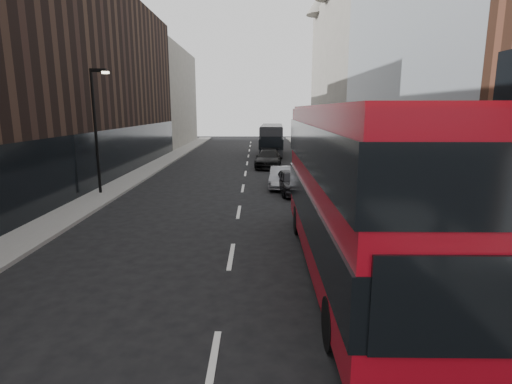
{
  "coord_description": "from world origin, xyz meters",
  "views": [
    {
      "loc": [
        0.87,
        -4.92,
        4.93
      ],
      "look_at": [
        0.85,
        6.81,
        2.5
      ],
      "focal_mm": 28.0,
      "sensor_mm": 36.0,
      "label": 1
    }
  ],
  "objects_px": {
    "grey_bus": "(272,139)",
    "car_a": "(292,182)",
    "street_lamp": "(96,123)",
    "car_c": "(269,159)",
    "car_b": "(281,177)",
    "red_bus": "(356,183)"
  },
  "relations": [
    {
      "from": "grey_bus",
      "to": "car_c",
      "type": "distance_m",
      "value": 9.27
    },
    {
      "from": "red_bus",
      "to": "car_a",
      "type": "bearing_deg",
      "value": 94.59
    },
    {
      "from": "street_lamp",
      "to": "car_c",
      "type": "height_order",
      "value": "street_lamp"
    },
    {
      "from": "car_a",
      "to": "car_b",
      "type": "xyz_separation_m",
      "value": [
        -0.52,
        1.85,
        -0.05
      ]
    },
    {
      "from": "red_bus",
      "to": "car_a",
      "type": "xyz_separation_m",
      "value": [
        -0.8,
        11.93,
        -2.1
      ]
    },
    {
      "from": "car_b",
      "to": "red_bus",
      "type": "bearing_deg",
      "value": -79.15
    },
    {
      "from": "red_bus",
      "to": "car_c",
      "type": "height_order",
      "value": "red_bus"
    },
    {
      "from": "street_lamp",
      "to": "car_b",
      "type": "xyz_separation_m",
      "value": [
        10.68,
        2.36,
        -3.52
      ]
    },
    {
      "from": "street_lamp",
      "to": "red_bus",
      "type": "relative_size",
      "value": 0.56
    },
    {
      "from": "grey_bus",
      "to": "car_a",
      "type": "xyz_separation_m",
      "value": [
        0.44,
        -20.15,
        -1.05
      ]
    },
    {
      "from": "grey_bus",
      "to": "car_c",
      "type": "xyz_separation_m",
      "value": [
        -0.62,
        -9.19,
        -1.0
      ]
    },
    {
      "from": "street_lamp",
      "to": "grey_bus",
      "type": "xyz_separation_m",
      "value": [
        10.75,
        20.66,
        -2.42
      ]
    },
    {
      "from": "grey_bus",
      "to": "street_lamp",
      "type": "bearing_deg",
      "value": -114.51
    },
    {
      "from": "street_lamp",
      "to": "car_c",
      "type": "relative_size",
      "value": 1.34
    },
    {
      "from": "grey_bus",
      "to": "car_a",
      "type": "distance_m",
      "value": 20.18
    },
    {
      "from": "car_a",
      "to": "car_c",
      "type": "distance_m",
      "value": 11.01
    },
    {
      "from": "car_c",
      "to": "red_bus",
      "type": "bearing_deg",
      "value": -80.13
    },
    {
      "from": "red_bus",
      "to": "grey_bus",
      "type": "distance_m",
      "value": 32.12
    },
    {
      "from": "street_lamp",
      "to": "grey_bus",
      "type": "distance_m",
      "value": 23.42
    },
    {
      "from": "street_lamp",
      "to": "car_b",
      "type": "height_order",
      "value": "street_lamp"
    },
    {
      "from": "red_bus",
      "to": "car_b",
      "type": "bearing_deg",
      "value": 96.21
    },
    {
      "from": "street_lamp",
      "to": "car_c",
      "type": "bearing_deg",
      "value": 48.54
    }
  ]
}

